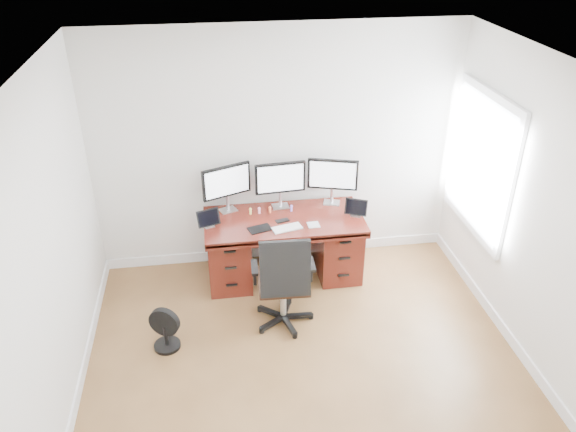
{
  "coord_description": "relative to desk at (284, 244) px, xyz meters",
  "views": [
    {
      "loc": [
        -0.72,
        -3.35,
        3.74
      ],
      "look_at": [
        0.0,
        1.5,
        0.95
      ],
      "focal_mm": 35.0,
      "sensor_mm": 36.0,
      "label": 1
    }
  ],
  "objects": [
    {
      "name": "monitor_right",
      "position": [
        0.58,
        0.24,
        0.68
      ],
      "size": [
        0.54,
        0.19,
        0.53
      ],
      "rotation": [
        0.0,
        0.0,
        -0.29
      ],
      "color": "silver",
      "rests_on": "desk"
    },
    {
      "name": "monitor_left",
      "position": [
        -0.58,
        0.24,
        0.68
      ],
      "size": [
        0.52,
        0.24,
        0.53
      ],
      "rotation": [
        0.0,
        0.0,
        0.39
      ],
      "color": "silver",
      "rests_on": "desk"
    },
    {
      "name": "drawing_tablet",
      "position": [
        -0.28,
        -0.21,
        0.35
      ],
      "size": [
        0.27,
        0.22,
        0.01
      ],
      "primitive_type": "cube",
      "rotation": [
        0.0,
        0.0,
        0.31
      ],
      "color": "black",
      "rests_on": "desk"
    },
    {
      "name": "right_wall",
      "position": [
        2.0,
        -1.72,
        0.95
      ],
      "size": [
        0.1,
        4.5,
        2.7
      ],
      "color": "white",
      "rests_on": "ground"
    },
    {
      "name": "desk",
      "position": [
        0.0,
        0.0,
        0.0
      ],
      "size": [
        1.7,
        0.8,
        0.75
      ],
      "color": "#501710",
      "rests_on": "ground"
    },
    {
      "name": "tablet_right",
      "position": [
        0.78,
        -0.08,
        0.43
      ],
      "size": [
        0.25,
        0.16,
        0.19
      ],
      "rotation": [
        0.0,
        0.0,
        -0.43
      ],
      "color": "silver",
      "rests_on": "desk"
    },
    {
      "name": "trackpad",
      "position": [
        0.29,
        -0.22,
        0.35
      ],
      "size": [
        0.13,
        0.13,
        0.01
      ],
      "primitive_type": "cube",
      "rotation": [
        0.0,
        0.0,
        0.04
      ],
      "color": "silver",
      "rests_on": "desk"
    },
    {
      "name": "figurine_pink",
      "position": [
        -0.25,
        0.12,
        0.39
      ],
      "size": [
        0.03,
        0.03,
        0.08
      ],
      "color": "pink",
      "rests_on": "desk"
    },
    {
      "name": "figurine_yellow",
      "position": [
        -0.34,
        0.12,
        0.39
      ],
      "size": [
        0.03,
        0.03,
        0.08
      ],
      "color": "#DBD35D",
      "rests_on": "desk"
    },
    {
      "name": "back_wall",
      "position": [
        0.0,
        0.42,
        0.95
      ],
      "size": [
        4.0,
        0.1,
        2.7
      ],
      "primitive_type": "cube",
      "color": "white",
      "rests_on": "ground"
    },
    {
      "name": "ground",
      "position": [
        0.0,
        -1.83,
        -0.4
      ],
      "size": [
        4.5,
        4.5,
        0.0
      ],
      "primitive_type": "plane",
      "color": "brown",
      "rests_on": "ground"
    },
    {
      "name": "keyboard",
      "position": [
        0.0,
        -0.25,
        0.36
      ],
      "size": [
        0.33,
        0.2,
        0.01
      ],
      "primitive_type": "cube",
      "rotation": [
        0.0,
        0.0,
        0.24
      ],
      "color": "white",
      "rests_on": "desk"
    },
    {
      "name": "figurine_orange",
      "position": [
        -0.13,
        0.12,
        0.39
      ],
      "size": [
        0.03,
        0.03,
        0.08
      ],
      "color": "#F86C3E",
      "rests_on": "desk"
    },
    {
      "name": "tablet_left",
      "position": [
        -0.8,
        -0.08,
        0.43
      ],
      "size": [
        0.25,
        0.14,
        0.19
      ],
      "rotation": [
        0.0,
        0.0,
        0.32
      ],
      "color": "silver",
      "rests_on": "desk"
    },
    {
      "name": "phone",
      "position": [
        -0.02,
        -0.08,
        0.35
      ],
      "size": [
        0.16,
        0.11,
        0.01
      ],
      "primitive_type": "cube",
      "rotation": [
        0.0,
        0.0,
        0.27
      ],
      "color": "black",
      "rests_on": "desk"
    },
    {
      "name": "office_chair",
      "position": [
        -0.12,
        -0.84,
        -0.05
      ],
      "size": [
        0.62,
        0.59,
        1.07
      ],
      "rotation": [
        0.0,
        0.0,
        -0.05
      ],
      "color": "black",
      "rests_on": "ground"
    },
    {
      "name": "monitor_center",
      "position": [
        0.0,
        0.24,
        0.68
      ],
      "size": [
        0.55,
        0.15,
        0.53
      ],
      "rotation": [
        0.0,
        0.0,
        0.08
      ],
      "color": "silver",
      "rests_on": "desk"
    },
    {
      "name": "figurine_purple",
      "position": [
        0.1,
        0.12,
        0.39
      ],
      "size": [
        0.03,
        0.03,
        0.08
      ],
      "color": "#9170E4",
      "rests_on": "desk"
    },
    {
      "name": "floor_fan",
      "position": [
        -1.27,
        -1.01,
        -0.19
      ],
      "size": [
        0.3,
        0.25,
        0.44
      ],
      "rotation": [
        0.0,
        0.0,
        -0.41
      ],
      "color": "black",
      "rests_on": "ground"
    }
  ]
}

